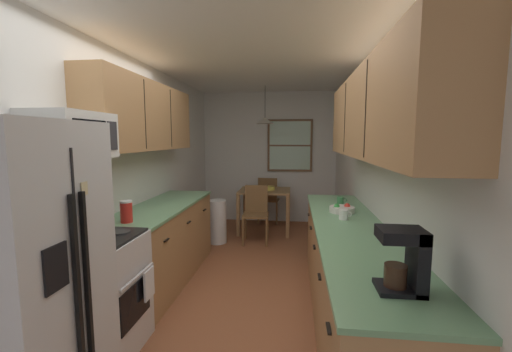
# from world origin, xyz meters

# --- Properties ---
(ground_plane) EXTENTS (12.00, 12.00, 0.00)m
(ground_plane) POSITION_xyz_m (0.00, 1.00, 0.00)
(ground_plane) COLOR brown
(wall_left) EXTENTS (0.10, 9.00, 2.55)m
(wall_left) POSITION_xyz_m (-1.35, 1.00, 1.27)
(wall_left) COLOR silver
(wall_left) RESTS_ON ground
(wall_right) EXTENTS (0.10, 9.00, 2.55)m
(wall_right) POSITION_xyz_m (1.35, 1.00, 1.27)
(wall_right) COLOR silver
(wall_right) RESTS_ON ground
(wall_back) EXTENTS (4.40, 0.10, 2.55)m
(wall_back) POSITION_xyz_m (0.00, 3.65, 1.27)
(wall_back) COLOR silver
(wall_back) RESTS_ON ground
(ceiling_slab) EXTENTS (4.40, 9.00, 0.08)m
(ceiling_slab) POSITION_xyz_m (0.00, 1.00, 2.59)
(ceiling_slab) COLOR white
(refrigerator) EXTENTS (0.72, 0.72, 1.75)m
(refrigerator) POSITION_xyz_m (-0.95, -1.26, 0.88)
(refrigerator) COLOR silver
(refrigerator) RESTS_ON ground
(stove_range) EXTENTS (0.66, 0.63, 1.10)m
(stove_range) POSITION_xyz_m (-0.99, -0.57, 0.47)
(stove_range) COLOR silver
(stove_range) RESTS_ON ground
(microwave_over_range) EXTENTS (0.39, 0.61, 0.34)m
(microwave_over_range) POSITION_xyz_m (-1.11, -0.57, 1.68)
(microwave_over_range) COLOR white
(counter_left) EXTENTS (0.64, 1.97, 0.90)m
(counter_left) POSITION_xyz_m (-1.00, 0.73, 0.45)
(counter_left) COLOR #A87A4C
(counter_left) RESTS_ON ground
(upper_cabinets_left) EXTENTS (0.33, 2.05, 0.74)m
(upper_cabinets_left) POSITION_xyz_m (-1.14, 0.68, 1.89)
(upper_cabinets_left) COLOR #A87A4C
(counter_right) EXTENTS (0.64, 3.11, 0.90)m
(counter_right) POSITION_xyz_m (1.00, 0.05, 0.45)
(counter_right) COLOR #A87A4C
(counter_right) RESTS_ON ground
(upper_cabinets_right) EXTENTS (0.33, 2.79, 0.71)m
(upper_cabinets_right) POSITION_xyz_m (1.14, -0.00, 1.85)
(upper_cabinets_right) COLOR #A87A4C
(dining_table) EXTENTS (0.89, 0.77, 0.75)m
(dining_table) POSITION_xyz_m (-0.01, 2.86, 0.63)
(dining_table) COLOR olive
(dining_table) RESTS_ON ground
(dining_chair_near) EXTENTS (0.42, 0.42, 0.90)m
(dining_chair_near) POSITION_xyz_m (-0.10, 2.27, 0.50)
(dining_chair_near) COLOR brown
(dining_chair_near) RESTS_ON ground
(dining_chair_far) EXTENTS (0.43, 0.43, 0.90)m
(dining_chair_far) POSITION_xyz_m (0.00, 3.45, 0.50)
(dining_chair_far) COLOR brown
(dining_chair_far) RESTS_ON ground
(pendant_light) EXTENTS (0.32, 0.32, 0.64)m
(pendant_light) POSITION_xyz_m (-0.01, 2.86, 1.96)
(pendant_light) COLOR black
(back_window) EXTENTS (0.87, 0.05, 1.01)m
(back_window) POSITION_xyz_m (0.41, 3.58, 1.52)
(back_window) COLOR brown
(trash_bin) EXTENTS (0.28, 0.28, 0.69)m
(trash_bin) POSITION_xyz_m (-0.70, 2.13, 0.34)
(trash_bin) COLOR white
(trash_bin) RESTS_ON ground
(storage_canister) EXTENTS (0.11, 0.11, 0.20)m
(storage_canister) POSITION_xyz_m (-1.00, -0.06, 1.00)
(storage_canister) COLOR red
(storage_canister) RESTS_ON counter_left
(dish_towel) EXTENTS (0.02, 0.16, 0.24)m
(dish_towel) POSITION_xyz_m (-0.64, -0.41, 0.50)
(dish_towel) COLOR white
(coffee_maker) EXTENTS (0.22, 0.18, 0.32)m
(coffee_maker) POSITION_xyz_m (1.06, -1.14, 1.07)
(coffee_maker) COLOR black
(coffee_maker) RESTS_ON counter_right
(mug_by_coffeemaker) EXTENTS (0.11, 0.08, 0.09)m
(mug_by_coffeemaker) POSITION_xyz_m (1.04, 0.99, 0.94)
(mug_by_coffeemaker) COLOR #3F7F4C
(mug_by_coffeemaker) RESTS_ON counter_right
(mug_spare) EXTENTS (0.12, 0.08, 0.09)m
(mug_spare) POSITION_xyz_m (0.97, 0.28, 0.95)
(mug_spare) COLOR white
(mug_spare) RESTS_ON counter_right
(fruit_bowl) EXTENTS (0.25, 0.25, 0.09)m
(fruit_bowl) POSITION_xyz_m (1.00, 0.58, 0.94)
(fruit_bowl) COLOR silver
(fruit_bowl) RESTS_ON counter_right
(table_serving_bowl) EXTENTS (0.20, 0.20, 0.06)m
(table_serving_bowl) POSITION_xyz_m (0.07, 2.86, 0.78)
(table_serving_bowl) COLOR #E0D14C
(table_serving_bowl) RESTS_ON dining_table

